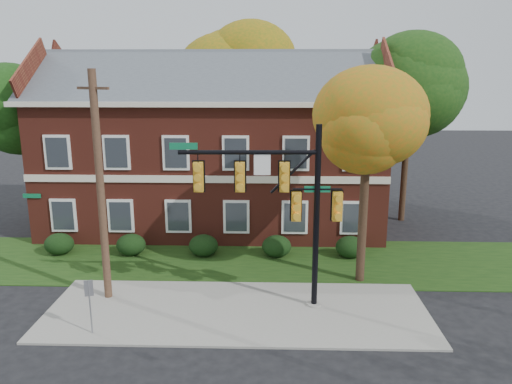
{
  "coord_description": "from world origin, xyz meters",
  "views": [
    {
      "loc": [
        1.2,
        -15.79,
        8.64
      ],
      "look_at": [
        0.63,
        3.0,
        4.08
      ],
      "focal_mm": 35.0,
      "sensor_mm": 36.0,
      "label": 1
    }
  ],
  "objects_px": {
    "utility_pole": "(100,188)",
    "tree_near_right": "(374,123)",
    "tree_far_rear": "(245,68)",
    "sign_post": "(90,298)",
    "hedge_far_left": "(59,244)",
    "hedge_left": "(131,245)",
    "tree_left_rear": "(30,109)",
    "apartment_building": "(214,138)",
    "hedge_far_right": "(350,247)",
    "traffic_signal": "(283,197)",
    "hedge_right": "(277,246)",
    "tree_right_rear": "(418,81)",
    "hedge_center": "(203,245)"
  },
  "relations": [
    {
      "from": "hedge_center",
      "to": "hedge_far_right",
      "type": "height_order",
      "value": "same"
    },
    {
      "from": "tree_right_rear",
      "to": "sign_post",
      "type": "distance_m",
      "value": 20.71
    },
    {
      "from": "tree_near_right",
      "to": "sign_post",
      "type": "xyz_separation_m",
      "value": [
        -9.99,
        -4.65,
        -5.33
      ]
    },
    {
      "from": "tree_left_rear",
      "to": "tree_right_rear",
      "type": "relative_size",
      "value": 0.84
    },
    {
      "from": "apartment_building",
      "to": "hedge_left",
      "type": "distance_m",
      "value": 7.73
    },
    {
      "from": "tree_right_rear",
      "to": "utility_pole",
      "type": "xyz_separation_m",
      "value": [
        -14.42,
        -10.81,
        -3.69
      ]
    },
    {
      "from": "hedge_far_left",
      "to": "sign_post",
      "type": "bearing_deg",
      "value": -60.49
    },
    {
      "from": "tree_far_rear",
      "to": "sign_post",
      "type": "relative_size",
      "value": 5.83
    },
    {
      "from": "tree_near_right",
      "to": "traffic_signal",
      "type": "distance_m",
      "value": 4.95
    },
    {
      "from": "hedge_far_left",
      "to": "sign_post",
      "type": "relative_size",
      "value": 0.71
    },
    {
      "from": "apartment_building",
      "to": "hedge_far_left",
      "type": "bearing_deg",
      "value": -143.11
    },
    {
      "from": "tree_left_rear",
      "to": "traffic_signal",
      "type": "height_order",
      "value": "tree_left_rear"
    },
    {
      "from": "hedge_far_left",
      "to": "traffic_signal",
      "type": "distance_m",
      "value": 12.42
    },
    {
      "from": "hedge_right",
      "to": "tree_right_rear",
      "type": "distance_m",
      "value": 12.5
    },
    {
      "from": "hedge_center",
      "to": "tree_left_rear",
      "type": "height_order",
      "value": "tree_left_rear"
    },
    {
      "from": "hedge_far_right",
      "to": "tree_far_rear",
      "type": "height_order",
      "value": "tree_far_rear"
    },
    {
      "from": "utility_pole",
      "to": "tree_near_right",
      "type": "bearing_deg",
      "value": 30.9
    },
    {
      "from": "hedge_left",
      "to": "tree_right_rear",
      "type": "xyz_separation_m",
      "value": [
        14.81,
        6.11,
        7.6
      ]
    },
    {
      "from": "tree_near_right",
      "to": "tree_right_rear",
      "type": "height_order",
      "value": "tree_right_rear"
    },
    {
      "from": "hedge_center",
      "to": "sign_post",
      "type": "bearing_deg",
      "value": -110.27
    },
    {
      "from": "tree_right_rear",
      "to": "hedge_far_right",
      "type": "bearing_deg",
      "value": -125.23
    },
    {
      "from": "utility_pole",
      "to": "tree_right_rear",
      "type": "bearing_deg",
      "value": 57.52
    },
    {
      "from": "hedge_far_right",
      "to": "tree_right_rear",
      "type": "relative_size",
      "value": 0.13
    },
    {
      "from": "hedge_far_right",
      "to": "sign_post",
      "type": "relative_size",
      "value": 0.71
    },
    {
      "from": "sign_post",
      "to": "apartment_building",
      "type": "bearing_deg",
      "value": 59.22
    },
    {
      "from": "hedge_left",
      "to": "tree_near_right",
      "type": "distance_m",
      "value": 12.68
    },
    {
      "from": "hedge_far_left",
      "to": "hedge_right",
      "type": "height_order",
      "value": "same"
    },
    {
      "from": "hedge_center",
      "to": "tree_far_rear",
      "type": "distance_m",
      "value": 15.57
    },
    {
      "from": "hedge_center",
      "to": "hedge_far_right",
      "type": "relative_size",
      "value": 1.0
    },
    {
      "from": "traffic_signal",
      "to": "tree_far_rear",
      "type": "bearing_deg",
      "value": 95.52
    },
    {
      "from": "hedge_center",
      "to": "utility_pole",
      "type": "relative_size",
      "value": 0.16
    },
    {
      "from": "apartment_building",
      "to": "hedge_center",
      "type": "bearing_deg",
      "value": -90.0
    },
    {
      "from": "apartment_building",
      "to": "tree_right_rear",
      "type": "height_order",
      "value": "tree_right_rear"
    },
    {
      "from": "hedge_right",
      "to": "traffic_signal",
      "type": "distance_m",
      "value": 6.43
    },
    {
      "from": "hedge_right",
      "to": "tree_near_right",
      "type": "relative_size",
      "value": 0.16
    },
    {
      "from": "utility_pole",
      "to": "apartment_building",
      "type": "bearing_deg",
      "value": 93.32
    },
    {
      "from": "tree_far_rear",
      "to": "sign_post",
      "type": "distance_m",
      "value": 22.29
    },
    {
      "from": "hedge_far_left",
      "to": "hedge_center",
      "type": "height_order",
      "value": "same"
    },
    {
      "from": "hedge_far_right",
      "to": "apartment_building",
      "type": "bearing_deg",
      "value": 143.11
    },
    {
      "from": "hedge_left",
      "to": "tree_left_rear",
      "type": "height_order",
      "value": "tree_left_rear"
    },
    {
      "from": "hedge_left",
      "to": "hedge_center",
      "type": "distance_m",
      "value": 3.5
    },
    {
      "from": "hedge_left",
      "to": "tree_right_rear",
      "type": "bearing_deg",
      "value": 22.42
    },
    {
      "from": "apartment_building",
      "to": "tree_near_right",
      "type": "xyz_separation_m",
      "value": [
        7.22,
        -8.09,
        1.68
      ]
    },
    {
      "from": "hedge_right",
      "to": "sign_post",
      "type": "xyz_separation_m",
      "value": [
        -6.26,
        -7.48,
        0.82
      ]
    },
    {
      "from": "hedge_right",
      "to": "tree_far_rear",
      "type": "height_order",
      "value": "tree_far_rear"
    },
    {
      "from": "tree_left_rear",
      "to": "hedge_right",
      "type": "bearing_deg",
      "value": -17.37
    },
    {
      "from": "hedge_far_left",
      "to": "tree_near_right",
      "type": "bearing_deg",
      "value": -11.27
    },
    {
      "from": "tree_near_right",
      "to": "hedge_left",
      "type": "bearing_deg",
      "value": 165.19
    },
    {
      "from": "hedge_right",
      "to": "hedge_far_right",
      "type": "height_order",
      "value": "same"
    },
    {
      "from": "apartment_building",
      "to": "hedge_far_right",
      "type": "distance_m",
      "value": 9.82
    }
  ]
}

